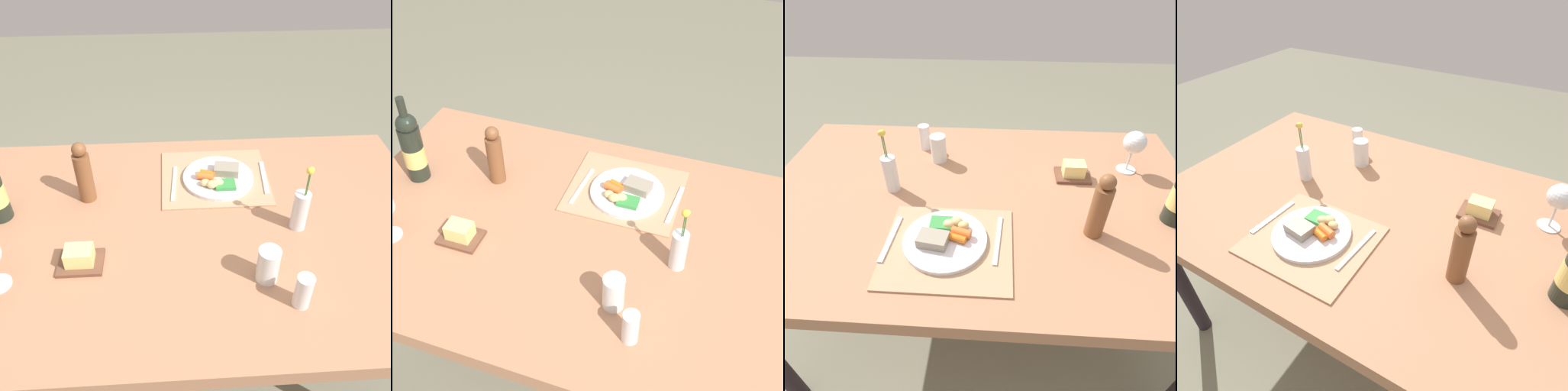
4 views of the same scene
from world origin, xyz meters
TOP-DOWN VIEW (x-y plane):
  - ground_plane at (0.00, 0.00)m, footprint 8.00×8.00m
  - dining_table at (0.00, 0.00)m, footprint 1.59×1.01m
  - placemat at (-0.08, -0.25)m, footprint 0.39×0.34m
  - dinner_plate at (-0.09, -0.23)m, footprint 0.25×0.25m
  - fork at (-0.26, -0.23)m, footprint 0.03×0.19m
  - knife at (0.07, -0.22)m, footprint 0.03×0.20m
  - butter_dish at (0.35, 0.14)m, footprint 0.13×0.10m
  - salt_shaker at (-0.25, 0.31)m, footprint 0.05×0.05m
  - pepper_mill at (0.37, -0.16)m, footprint 0.06×0.06m
  - water_tumbler at (-0.18, 0.22)m, footprint 0.06×0.06m
  - flower_vase at (-0.32, 0.02)m, footprint 0.05×0.05m
  - wine_bottle at (0.64, -0.09)m, footprint 0.08×0.08m

SIDE VIEW (x-z plane):
  - ground_plane at x=0.00m, z-range 0.00..0.00m
  - dining_table at x=0.00m, z-range 0.31..1.07m
  - placemat at x=-0.08m, z-range 0.76..0.77m
  - fork at x=-0.26m, z-range 0.77..0.77m
  - knife at x=0.07m, z-range 0.77..0.77m
  - dinner_plate at x=-0.09m, z-range 0.76..0.80m
  - butter_dish at x=0.35m, z-range 0.75..0.82m
  - water_tumbler at x=-0.18m, z-range 0.75..0.87m
  - salt_shaker at x=-0.25m, z-range 0.76..0.87m
  - flower_vase at x=-0.32m, z-range 0.72..0.96m
  - pepper_mill at x=0.37m, z-range 0.76..0.98m
  - wine_bottle at x=0.64m, z-range 0.73..1.05m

